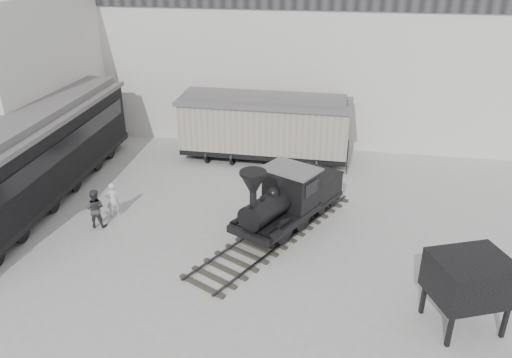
% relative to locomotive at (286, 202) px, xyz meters
% --- Properties ---
extents(ground, '(90.00, 90.00, 0.00)m').
position_rel_locomotive_xyz_m(ground, '(-1.66, -3.96, -1.26)').
color(ground, '#9E9E9B').
extents(north_wall, '(34.00, 2.51, 11.00)m').
position_rel_locomotive_xyz_m(north_wall, '(-1.66, 11.03, 4.30)').
color(north_wall, silver).
rests_on(north_wall, ground).
extents(west_pavilion, '(7.00, 12.11, 9.00)m').
position_rel_locomotive_xyz_m(west_pavilion, '(-16.16, 6.01, 3.24)').
color(west_pavilion, silver).
rests_on(west_pavilion, ground).
extents(locomotive, '(6.21, 9.54, 3.40)m').
position_rel_locomotive_xyz_m(locomotive, '(0.00, 0.00, 0.00)').
color(locomotive, '#2E2923').
rests_on(locomotive, ground).
extents(boxcar, '(9.59, 3.00, 3.93)m').
position_rel_locomotive_xyz_m(boxcar, '(-2.20, 7.41, 0.80)').
color(boxcar, black).
rests_on(boxcar, ground).
extents(passenger_coach, '(3.94, 15.22, 4.04)m').
position_rel_locomotive_xyz_m(passenger_coach, '(-11.93, 1.04, 0.97)').
color(passenger_coach, black).
rests_on(passenger_coach, ground).
extents(visitor_a, '(0.72, 0.70, 1.67)m').
position_rel_locomotive_xyz_m(visitor_a, '(-7.75, -0.42, -0.42)').
color(visitor_a, silver).
rests_on(visitor_a, ground).
extents(visitor_b, '(0.94, 0.78, 1.76)m').
position_rel_locomotive_xyz_m(visitor_b, '(-8.12, -1.39, -0.38)').
color(visitor_b, '#3A3B3E').
rests_on(visitor_b, ground).
extents(coal_hopper, '(2.86, 2.63, 2.52)m').
position_rel_locomotive_xyz_m(coal_hopper, '(6.39, -5.07, 0.39)').
color(coal_hopper, black).
rests_on(coal_hopper, ground).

